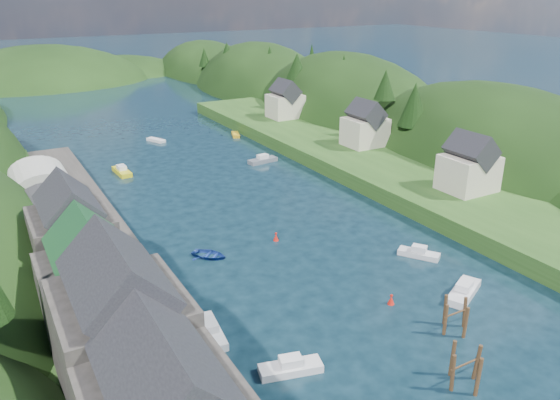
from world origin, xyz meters
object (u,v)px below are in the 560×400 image
piling_cluster_far (455,319)px  channel_buoy_near (391,300)px  channel_buoy_far (276,237)px  piling_cluster_near (465,370)px

piling_cluster_far → channel_buoy_near: 6.63m
channel_buoy_far → piling_cluster_far: bearing=-78.8°
piling_cluster_far → channel_buoy_far: bearing=101.2°
piling_cluster_far → channel_buoy_far: size_ratio=3.30×
piling_cluster_near → channel_buoy_far: bearing=90.0°
piling_cluster_far → channel_buoy_near: (-2.05, 6.26, -0.77)m
piling_cluster_far → channel_buoy_far: 25.04m
piling_cluster_far → channel_buoy_far: (-4.85, 24.55, -0.77)m
channel_buoy_near → channel_buoy_far: (-2.80, 18.29, 0.00)m
piling_cluster_near → channel_buoy_far: 30.20m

